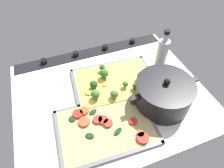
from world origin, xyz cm
name	(u,v)px	position (x,y,z in cm)	size (l,w,h in cm)	color
ground_plane	(111,95)	(0.00, 0.00, -1.50)	(78.31, 64.57, 3.00)	white
stove_control_panel	(91,52)	(0.00, -28.78, 0.55)	(75.18, 7.00, 2.60)	black
baking_tray_front	(115,84)	(-3.63, -4.03, 0.37)	(37.80, 29.47, 1.30)	slate
broccoli_pizza	(115,82)	(-3.40, -3.33, 1.88)	(35.21, 26.88, 6.09)	tan
baking_tray_back	(106,127)	(7.48, 14.91, 0.37)	(36.15, 26.58, 1.30)	slate
veggie_pizza_back	(105,126)	(7.47, 14.69, 1.11)	(33.63, 24.06, 1.90)	tan
cooking_pot	(163,94)	(-17.27, 11.98, 5.57)	(28.88, 22.12, 13.46)	black
oil_bottle	(161,56)	(-25.41, -4.57, 9.09)	(4.66, 4.66, 21.90)	#B7BCC6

